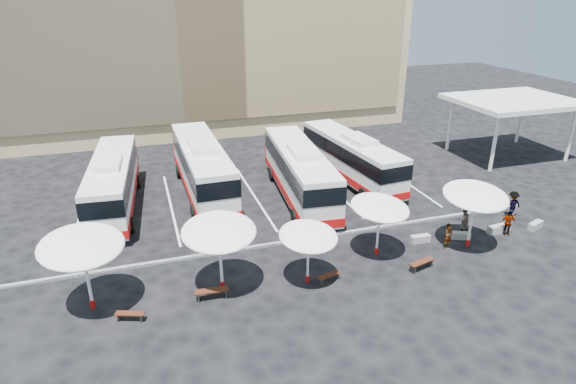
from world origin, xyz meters
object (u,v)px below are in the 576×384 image
object	(u,v)px
sunshade_0	(81,246)
conc_bench_0	(420,239)
wood_bench_3	(421,263)
conc_bench_3	(536,225)
sunshade_2	(308,236)
sunshade_3	(380,208)
passenger_0	(448,236)
conc_bench_1	(461,236)
passenger_2	(508,223)
bus_1	(202,166)
conc_bench_2	(497,229)
wood_bench_1	(212,292)
bus_2	(299,171)
sunshade_4	(475,196)
wood_bench_2	(329,276)
passenger_1	(464,220)
bus_0	(113,181)
bus_3	(351,157)
sunshade_1	(219,232)
passenger_3	(513,204)
wood_bench_0	(130,315)

from	to	relation	value
sunshade_0	conc_bench_0	distance (m)	18.70
sunshade_0	wood_bench_3	world-z (taller)	sunshade_0
conc_bench_3	sunshade_2	bearing A→B (deg)	-175.82
sunshade_3	passenger_0	bearing A→B (deg)	-8.69
sunshade_2	conc_bench_1	distance (m)	10.84
sunshade_3	passenger_2	world-z (taller)	sunshade_3
bus_1	conc_bench_2	xyz separation A→B (m)	(16.42, -11.96, -1.87)
sunshade_2	wood_bench_1	size ratio (longest dim) A/B	2.18
bus_2	sunshade_2	bearing A→B (deg)	-101.50
bus_2	wood_bench_3	world-z (taller)	bus_2
wood_bench_3	passenger_0	bearing A→B (deg)	30.04
sunshade_4	conc_bench_1	xyz separation A→B (m)	(0.18, 0.90, -3.03)
wood_bench_2	wood_bench_3	size ratio (longest dim) A/B	0.85
passenger_1	conc_bench_3	bearing A→B (deg)	175.32
sunshade_2	conc_bench_1	bearing A→B (deg)	8.03
sunshade_4	bus_0	bearing A→B (deg)	148.61
bus_3	conc_bench_1	size ratio (longest dim) A/B	10.73
sunshade_0	conc_bench_1	distance (m)	21.23
bus_0	sunshade_4	world-z (taller)	bus_0
sunshade_1	passenger_2	xyz separation A→B (m)	(17.82, 0.32, -2.45)
bus_0	sunshade_2	bearing A→B (deg)	-48.41
sunshade_1	sunshade_2	bearing A→B (deg)	-9.72
bus_2	sunshade_1	bearing A→B (deg)	-122.35
bus_3	passenger_2	bearing A→B (deg)	-70.62
sunshade_1	passenger_3	world-z (taller)	sunshade_1
wood_bench_2	passenger_1	xyz separation A→B (m)	(10.07, 2.57, 0.52)
passenger_1	passenger_2	size ratio (longest dim) A/B	1.04
sunshade_0	sunshade_2	size ratio (longest dim) A/B	1.34
sunshade_1	passenger_0	size ratio (longest dim) A/B	2.44
bus_0	conc_bench_1	distance (m)	22.94
wood_bench_0	sunshade_0	bearing A→B (deg)	137.66
conc_bench_0	passenger_1	distance (m)	3.31
conc_bench_2	passenger_0	bearing A→B (deg)	-170.84
sunshade_4	passenger_0	distance (m)	2.77
sunshade_4	conc_bench_3	distance (m)	6.33
sunshade_2	conc_bench_2	distance (m)	13.40
conc_bench_3	passenger_1	size ratio (longest dim) A/B	0.71
wood_bench_1	wood_bench_3	distance (m)	11.29
bus_2	sunshade_3	bearing A→B (deg)	-74.72
conc_bench_3	passenger_0	bearing A→B (deg)	-177.02
bus_3	passenger_2	xyz separation A→B (m)	(5.36, -11.38, -1.15)
wood_bench_3	conc_bench_3	xyz separation A→B (m)	(9.53, 1.93, -0.15)
wood_bench_2	wood_bench_1	bearing A→B (deg)	176.49
bus_0	passenger_0	world-z (taller)	bus_0
sunshade_1	conc_bench_3	size ratio (longest dim) A/B	3.23
bus_2	conc_bench_2	size ratio (longest dim) A/B	10.04
bus_2	wood_bench_1	xyz separation A→B (m)	(-8.14, -10.43, -1.68)
bus_2	conc_bench_1	bearing A→B (deg)	-45.62
sunshade_0	conc_bench_0	bearing A→B (deg)	2.51
conc_bench_1	conc_bench_2	bearing A→B (deg)	-0.30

